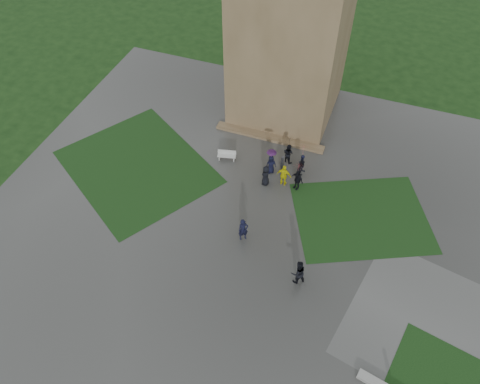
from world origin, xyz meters
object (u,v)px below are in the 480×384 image
(bench, at_px, (227,155))
(tower, at_px, (294,8))
(pedestrian_mid, at_px, (243,230))
(pedestrian_near, at_px, (298,272))

(bench, bearing_deg, tower, 59.61)
(bench, relative_size, pedestrian_mid, 0.80)
(pedestrian_mid, distance_m, pedestrian_near, 4.66)
(pedestrian_near, bearing_deg, tower, -109.22)
(tower, bearing_deg, pedestrian_near, -71.04)
(tower, height_order, pedestrian_near, tower)
(pedestrian_mid, height_order, pedestrian_near, pedestrian_near)
(bench, bearing_deg, pedestrian_mid, -74.12)
(tower, xyz_separation_m, pedestrian_mid, (1.40, -14.52, -8.06))
(bench, distance_m, pedestrian_near, 11.76)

